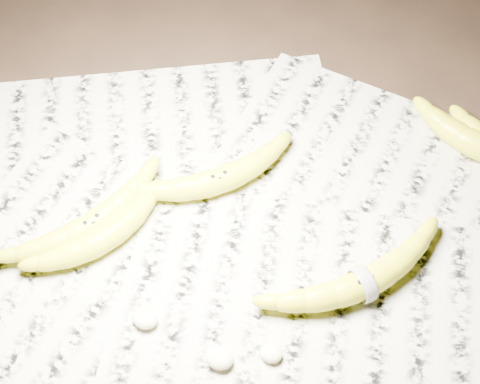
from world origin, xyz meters
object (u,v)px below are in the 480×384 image
(banana_center, at_px, (218,179))
(banana_taped, at_px, (363,283))
(banana_left_a, at_px, (92,223))
(banana_left_b, at_px, (104,238))

(banana_center, distance_m, banana_taped, 0.24)
(banana_left_a, distance_m, banana_left_b, 0.03)
(banana_center, relative_size, banana_taped, 0.89)
(banana_left_b, relative_size, banana_taped, 0.78)
(banana_left_a, xyz_separation_m, banana_left_b, (0.02, -0.02, -0.00))
(banana_left_a, xyz_separation_m, banana_center, (0.14, 0.11, 0.00))
(banana_taped, bearing_deg, banana_left_b, 143.37)
(banana_left_b, xyz_separation_m, banana_taped, (0.33, 0.03, 0.00))
(banana_center, xyz_separation_m, banana_taped, (0.22, -0.10, 0.00))
(banana_left_b, height_order, banana_center, banana_center)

